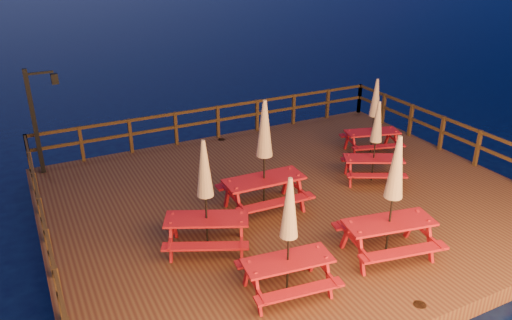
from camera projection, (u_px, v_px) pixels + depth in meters
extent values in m
plane|color=black|center=(291.00, 211.00, 13.02)|extent=(500.00, 500.00, 0.00)
cube|color=#472317|center=(291.00, 205.00, 12.94)|extent=(12.00, 10.00, 0.40)
cylinder|color=#321F0F|center=(46.00, 193.00, 14.59)|extent=(0.24, 0.24, 1.40)
cylinder|color=#321F0F|center=(222.00, 159.00, 16.90)|extent=(0.24, 0.24, 1.40)
cylinder|color=#321F0F|center=(356.00, 132.00, 19.21)|extent=(0.24, 0.24, 1.40)
cube|color=#321F0F|center=(217.00, 107.00, 16.39)|extent=(11.70, 0.06, 0.09)
cube|color=#321F0F|center=(218.00, 120.00, 16.57)|extent=(11.70, 0.06, 0.09)
cube|color=#321F0F|center=(71.00, 146.00, 14.66)|extent=(0.10, 0.10, 1.10)
cube|color=#321F0F|center=(218.00, 122.00, 16.59)|extent=(0.10, 0.10, 1.10)
cube|color=#321F0F|center=(334.00, 103.00, 18.52)|extent=(0.10, 0.10, 1.10)
cube|color=#321F0F|center=(42.00, 214.00, 10.02)|extent=(0.06, 9.70, 0.09)
cube|color=#321F0F|center=(46.00, 233.00, 10.20)|extent=(0.06, 9.70, 0.09)
cube|color=#321F0F|center=(46.00, 235.00, 10.22)|extent=(0.10, 0.10, 1.10)
cube|color=#321F0F|center=(31.00, 165.00, 13.39)|extent=(0.10, 0.10, 1.10)
cube|color=#321F0F|center=(462.00, 125.00, 14.85)|extent=(0.06, 9.70, 0.09)
cube|color=#321F0F|center=(459.00, 139.00, 15.03)|extent=(0.06, 9.70, 0.09)
cube|color=#321F0F|center=(459.00, 140.00, 15.05)|extent=(0.10, 0.10, 1.10)
cube|color=#321F0F|center=(376.00, 105.00, 18.21)|extent=(0.10, 0.10, 1.10)
cube|color=black|center=(34.00, 123.00, 13.68)|extent=(0.12, 0.12, 3.00)
cube|color=black|center=(39.00, 73.00, 13.27)|extent=(0.70, 0.06, 0.06)
cube|color=black|center=(55.00, 79.00, 13.50)|extent=(0.18, 0.18, 0.28)
sphere|color=#F9B463|center=(55.00, 79.00, 13.50)|extent=(0.14, 0.14, 0.14)
cube|color=maroon|center=(288.00, 261.00, 9.17)|extent=(1.74, 0.85, 0.05)
cube|color=maroon|center=(276.00, 257.00, 9.76)|extent=(1.69, 0.46, 0.05)
cube|color=maroon|center=(300.00, 291.00, 8.80)|extent=(1.69, 0.46, 0.05)
cube|color=maroon|center=(247.00, 274.00, 9.36)|extent=(0.07, 0.10, 0.70)
cube|color=maroon|center=(258.00, 294.00, 8.83)|extent=(0.07, 0.10, 0.70)
cube|color=maroon|center=(314.00, 260.00, 9.79)|extent=(0.07, 0.10, 0.70)
cube|color=maroon|center=(328.00, 278.00, 9.26)|extent=(0.07, 0.10, 0.70)
cylinder|color=black|center=(288.00, 239.00, 8.98)|extent=(0.04, 0.04, 2.32)
cone|color=tan|center=(289.00, 208.00, 8.72)|extent=(0.33, 0.33, 1.16)
sphere|color=black|center=(290.00, 180.00, 8.50)|extent=(0.06, 0.06, 0.06)
cube|color=maroon|center=(372.00, 132.00, 15.33)|extent=(1.75, 1.05, 0.05)
cube|color=maroon|center=(365.00, 134.00, 15.94)|extent=(1.65, 0.68, 0.05)
cube|color=maroon|center=(379.00, 147.00, 14.95)|extent=(1.65, 0.68, 0.05)
cube|color=maroon|center=(347.00, 140.00, 15.62)|extent=(0.08, 0.10, 0.68)
cube|color=maroon|center=(354.00, 147.00, 15.08)|extent=(0.08, 0.10, 0.68)
cube|color=maroon|center=(388.00, 137.00, 15.86)|extent=(0.08, 0.10, 0.68)
cube|color=maroon|center=(396.00, 144.00, 15.33)|extent=(0.08, 0.10, 0.68)
cylinder|color=black|center=(374.00, 118.00, 15.15)|extent=(0.04, 0.04, 2.28)
cone|color=tan|center=(376.00, 98.00, 14.89)|extent=(0.33, 0.33, 1.14)
sphere|color=black|center=(378.00, 80.00, 14.68)|extent=(0.06, 0.06, 0.06)
cube|color=maroon|center=(207.00, 219.00, 10.47)|extent=(1.88, 1.36, 0.05)
cube|color=maroon|center=(209.00, 217.00, 11.12)|extent=(1.70, 0.99, 0.05)
cube|color=maroon|center=(205.00, 246.00, 10.06)|extent=(1.70, 0.99, 0.05)
cube|color=maroon|center=(175.00, 226.00, 10.89)|extent=(0.09, 0.11, 0.73)
cube|color=maroon|center=(171.00, 243.00, 10.31)|extent=(0.09, 0.11, 0.73)
cube|color=maroon|center=(242.00, 225.00, 10.93)|extent=(0.09, 0.11, 0.73)
cube|color=maroon|center=(242.00, 242.00, 10.34)|extent=(0.09, 0.11, 0.73)
cylinder|color=black|center=(206.00, 198.00, 10.27)|extent=(0.04, 0.04, 2.44)
cone|color=tan|center=(204.00, 168.00, 10.00)|extent=(0.35, 0.35, 1.22)
sphere|color=black|center=(203.00, 142.00, 9.77)|extent=(0.07, 0.07, 0.07)
cube|color=maroon|center=(264.00, 179.00, 12.01)|extent=(1.98, 0.82, 0.05)
cube|color=maroon|center=(253.00, 181.00, 12.68)|extent=(1.96, 0.36, 0.05)
cube|color=maroon|center=(276.00, 203.00, 11.60)|extent=(1.96, 0.36, 0.05)
cube|color=maroon|center=(228.00, 195.00, 12.16)|extent=(0.07, 0.11, 0.81)
cube|color=maroon|center=(239.00, 208.00, 11.56)|extent=(0.07, 0.11, 0.81)
cube|color=maroon|center=(286.00, 182.00, 12.79)|extent=(0.07, 0.11, 0.81)
cube|color=maroon|center=(300.00, 194.00, 12.19)|extent=(0.07, 0.11, 0.81)
cylinder|color=black|center=(264.00, 159.00, 11.79)|extent=(0.05, 0.05, 2.72)
cone|color=tan|center=(264.00, 128.00, 11.48)|extent=(0.39, 0.39, 1.36)
sphere|color=black|center=(265.00, 102.00, 11.23)|extent=(0.08, 0.08, 0.08)
cube|color=maroon|center=(389.00, 222.00, 10.24)|extent=(1.98, 1.06, 0.05)
cube|color=maroon|center=(373.00, 221.00, 10.92)|extent=(1.90, 0.63, 0.05)
cube|color=maroon|center=(404.00, 252.00, 9.82)|extent=(1.90, 0.63, 0.05)
cube|color=maroon|center=(346.00, 236.00, 10.50)|extent=(0.08, 0.11, 0.78)
cube|color=maroon|center=(361.00, 254.00, 9.90)|extent=(0.08, 0.11, 0.78)
cube|color=maroon|center=(411.00, 225.00, 10.90)|extent=(0.08, 0.11, 0.78)
cube|color=maroon|center=(430.00, 242.00, 10.30)|extent=(0.08, 0.11, 0.78)
cylinder|color=black|center=(392.00, 200.00, 10.03)|extent=(0.05, 0.05, 2.60)
cone|color=tan|center=(396.00, 167.00, 9.74)|extent=(0.38, 0.38, 1.30)
sphere|color=black|center=(400.00, 138.00, 9.49)|extent=(0.07, 0.07, 0.07)
cube|color=maroon|center=(374.00, 158.00, 13.53)|extent=(1.69, 1.28, 0.04)
cube|color=maroon|center=(369.00, 159.00, 14.12)|extent=(1.52, 0.95, 0.04)
cube|color=maroon|center=(377.00, 176.00, 13.16)|extent=(1.52, 0.95, 0.04)
cube|color=maroon|center=(347.00, 165.00, 13.94)|extent=(0.09, 0.10, 0.66)
cube|color=maroon|center=(350.00, 174.00, 13.41)|extent=(0.09, 0.10, 0.66)
cube|color=maroon|center=(394.00, 165.00, 13.93)|extent=(0.09, 0.10, 0.66)
cube|color=maroon|center=(399.00, 174.00, 13.40)|extent=(0.09, 0.10, 0.66)
cylinder|color=black|center=(375.00, 143.00, 13.36)|extent=(0.04, 0.04, 2.20)
cone|color=tan|center=(378.00, 122.00, 13.11)|extent=(0.32, 0.32, 1.10)
sphere|color=black|center=(379.00, 103.00, 12.90)|extent=(0.06, 0.06, 0.06)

